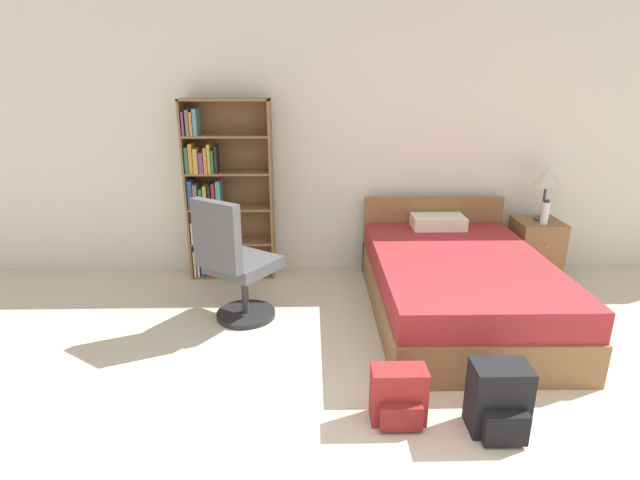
{
  "coord_description": "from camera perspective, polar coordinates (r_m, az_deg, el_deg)",
  "views": [
    {
      "loc": [
        -0.63,
        -1.74,
        1.98
      ],
      "look_at": [
        -0.55,
        1.98,
        0.72
      ],
      "focal_mm": 28.0,
      "sensor_mm": 36.0,
      "label": 1
    }
  ],
  "objects": [
    {
      "name": "wall_back",
      "position": [
        5.05,
        6.13,
        10.9
      ],
      "size": [
        9.0,
        0.06,
        2.6
      ],
      "color": "silver",
      "rests_on": "ground_plane"
    },
    {
      "name": "bookshelf",
      "position": [
        4.97,
        -11.41,
        5.38
      ],
      "size": [
        0.83,
        0.26,
        1.74
      ],
      "color": "brown",
      "rests_on": "ground_plane"
    },
    {
      "name": "bed",
      "position": [
        4.38,
        15.3,
        -4.79
      ],
      "size": [
        1.38,
        2.09,
        0.79
      ],
      "color": "brown",
      "rests_on": "ground_plane"
    },
    {
      "name": "office_chair",
      "position": [
        4.07,
        -9.71,
        -2.87
      ],
      "size": [
        0.7,
        0.72,
        1.07
      ],
      "color": "#232326",
      "rests_on": "ground_plane"
    },
    {
      "name": "nightstand",
      "position": [
        5.39,
        23.35,
        -1.02
      ],
      "size": [
        0.42,
        0.45,
        0.6
      ],
      "color": "brown",
      "rests_on": "ground_plane"
    },
    {
      "name": "table_lamp",
      "position": [
        5.25,
        24.53,
        6.49
      ],
      "size": [
        0.27,
        0.27,
        0.53
      ],
      "color": "#333333",
      "rests_on": "nightstand"
    },
    {
      "name": "water_bottle",
      "position": [
        5.18,
        24.33,
        2.87
      ],
      "size": [
        0.07,
        0.07,
        0.24
      ],
      "color": "silver",
      "rests_on": "nightstand"
    },
    {
      "name": "backpack_black",
      "position": [
        3.15,
        19.77,
        -16.9
      ],
      "size": [
        0.32,
        0.29,
        0.42
      ],
      "color": "black",
      "rests_on": "ground_plane"
    },
    {
      "name": "backpack_red",
      "position": [
        3.11,
        8.97,
        -17.27
      ],
      "size": [
        0.32,
        0.23,
        0.34
      ],
      "color": "maroon",
      "rests_on": "ground_plane"
    }
  ]
}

